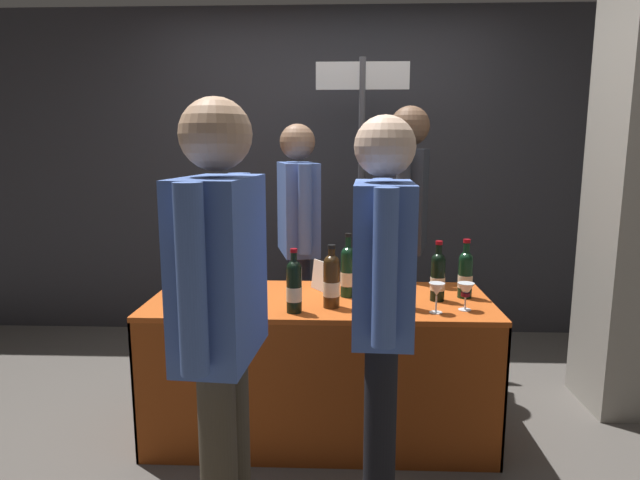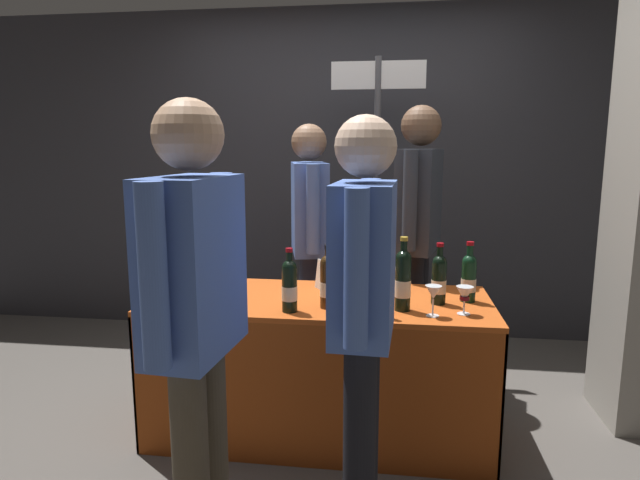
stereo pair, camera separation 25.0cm
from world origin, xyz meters
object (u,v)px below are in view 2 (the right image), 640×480
at_px(featured_wine_bottle, 364,266).
at_px(tasting_table, 320,339).
at_px(vendor_presenter, 309,227).
at_px(display_bottle_0, 382,264).
at_px(wine_glass_mid, 433,293).
at_px(booth_signpost, 377,171).
at_px(wine_glass_near_vendor, 390,275).
at_px(taster_foreground_right, 195,304).
at_px(wine_glass_near_taster, 465,295).
at_px(flower_vase, 366,286).

bearing_deg(featured_wine_bottle, tasting_table, -148.04).
distance_m(featured_wine_bottle, vendor_presenter, 0.73).
xyz_separation_m(display_bottle_0, wine_glass_mid, (0.24, -0.47, -0.03)).
distance_m(display_bottle_0, booth_signpost, 0.97).
height_order(featured_wine_bottle, wine_glass_near_vendor, featured_wine_bottle).
distance_m(featured_wine_bottle, wine_glass_near_vendor, 0.14).
distance_m(vendor_presenter, taster_foreground_right, 1.75).
bearing_deg(vendor_presenter, tasting_table, -0.57).
height_order(tasting_table, vendor_presenter, vendor_presenter).
relative_size(tasting_table, booth_signpost, 0.83).
height_order(display_bottle_0, wine_glass_near_taster, display_bottle_0).
bearing_deg(wine_glass_near_vendor, flower_vase, -109.26).
height_order(wine_glass_mid, booth_signpost, booth_signpost).
bearing_deg(booth_signpost, taster_foreground_right, -103.97).
distance_m(wine_glass_near_vendor, wine_glass_mid, 0.39).
xyz_separation_m(flower_vase, vendor_presenter, (-0.41, 0.95, 0.13)).
bearing_deg(featured_wine_bottle, display_bottle_0, 51.56).
relative_size(flower_vase, vendor_presenter, 0.25).
bearing_deg(wine_glass_near_vendor, vendor_presenter, 129.25).
bearing_deg(taster_foreground_right, wine_glass_mid, -42.00).
xyz_separation_m(featured_wine_bottle, display_bottle_0, (0.09, 0.11, -0.01)).
height_order(wine_glass_near_taster, vendor_presenter, vendor_presenter).
distance_m(wine_glass_mid, flower_vase, 0.31).
bearing_deg(booth_signpost, wine_glass_near_vendor, -83.73).
distance_m(flower_vase, booth_signpost, 1.38).
relative_size(wine_glass_near_vendor, wine_glass_near_taster, 1.09).
xyz_separation_m(wine_glass_mid, wine_glass_near_taster, (0.14, 0.05, -0.02)).
bearing_deg(tasting_table, wine_glass_mid, -22.17).
height_order(wine_glass_mid, taster_foreground_right, taster_foreground_right).
relative_size(display_bottle_0, booth_signpost, 0.15).
bearing_deg(tasting_table, flower_vase, -40.39).
bearing_deg(wine_glass_near_vendor, taster_foreground_right, -119.54).
bearing_deg(flower_vase, tasting_table, 139.61).
distance_m(featured_wine_bottle, display_bottle_0, 0.14).
relative_size(display_bottle_0, vendor_presenter, 0.19).
bearing_deg(wine_glass_near_taster, wine_glass_mid, -161.54).
bearing_deg(wine_glass_mid, booth_signpost, 103.03).
bearing_deg(tasting_table, vendor_presenter, 102.80).
xyz_separation_m(tasting_table, featured_wine_bottle, (0.21, 0.13, 0.37)).
xyz_separation_m(featured_wine_bottle, wine_glass_near_taster, (0.48, -0.31, -0.05)).
distance_m(wine_glass_mid, booth_signpost, 1.44).
distance_m(featured_wine_bottle, flower_vase, 0.34).
relative_size(flower_vase, taster_foreground_right, 0.24).
xyz_separation_m(wine_glass_near_vendor, wine_glass_mid, (0.20, -0.33, 0.00)).
xyz_separation_m(wine_glass_mid, taster_foreground_right, (-0.82, -0.77, 0.15)).
bearing_deg(tasting_table, display_bottle_0, 39.04).
distance_m(tasting_table, wine_glass_near_vendor, 0.49).
distance_m(display_bottle_0, wine_glass_near_vendor, 0.15).
height_order(display_bottle_0, booth_signpost, booth_signpost).
relative_size(wine_glass_mid, taster_foreground_right, 0.09).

